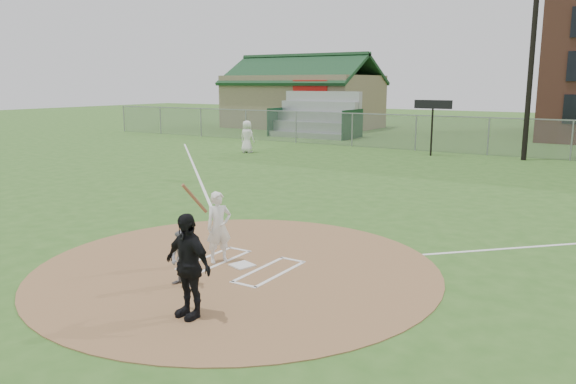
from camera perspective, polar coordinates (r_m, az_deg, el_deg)
The scene contains 14 objects.
ground at distance 11.89m, azimuth -5.19°, elevation -7.74°, with size 140.00×140.00×0.00m, color #336021.
dirt_circle at distance 11.88m, azimuth -5.19°, elevation -7.69°, with size 8.40×8.40×0.02m, color #966D47.
home_plate at distance 11.97m, azimuth -4.68°, elevation -7.41°, with size 0.43×0.43×0.03m, color white.
foul_line_third at distance 24.24m, azimuth -9.22°, elevation 1.86°, with size 0.10×24.00×0.01m, color white.
catcher at distance 10.81m, azimuth -10.64°, elevation -6.69°, with size 0.53×0.41×1.08m, color slate.
umpire at distance 9.35m, azimuth -10.15°, elevation -7.35°, with size 1.03×0.43×1.75m, color black.
ondeck_player at distance 31.16m, azimuth -4.18°, elevation 5.63°, with size 0.87×0.56×1.77m, color white.
batters_boxes at distance 11.99m, azimuth -4.76°, elevation -7.44°, with size 2.08×1.88×0.01m.
batter_at_plate at distance 12.07m, azimuth -7.07°, elevation -3.53°, with size 0.72×1.03×1.78m.
outfield_fence at distance 31.79m, azimuth 19.69°, elevation 5.36°, with size 56.08×0.08×2.03m.
bleachers at distance 40.41m, azimuth 2.72°, elevation 7.88°, with size 6.08×3.20×3.20m.
clubhouse at distance 48.75m, azimuth 1.55°, elevation 9.38°, with size 12.20×8.71×6.23m.
light_pole at distance 30.43m, azimuth 23.76°, elevation 15.42°, with size 1.20×0.30×12.22m.
scoreboard_sign at distance 30.62m, azimuth 14.49°, elevation 8.03°, with size 2.00×0.10×2.93m.
Camera 1 is at (6.87, -8.91, 3.82)m, focal length 35.00 mm.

